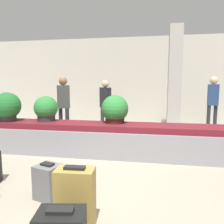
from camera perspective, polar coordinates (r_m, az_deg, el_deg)
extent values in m
plane|color=#9E937F|center=(3.34, -5.09, -19.39)|extent=(18.00, 18.00, 0.00)
cube|color=beige|center=(8.25, 4.56, 7.99)|extent=(18.00, 0.06, 3.20)
cube|color=gray|center=(4.71, 0.00, -7.79)|extent=(8.35, 0.83, 0.54)
cube|color=maroon|center=(4.63, 0.00, -3.82)|extent=(8.01, 0.67, 0.12)
cube|color=beige|center=(6.82, 16.02, 7.88)|extent=(0.37, 0.37, 3.20)
cube|color=black|center=(1.96, -13.41, -23.74)|extent=(0.23, 0.13, 0.03)
cube|color=#A3843D|center=(2.45, -9.54, -21.48)|extent=(0.41, 0.25, 0.64)
cube|color=black|center=(2.31, -9.72, -14.15)|extent=(0.22, 0.09, 0.03)
cube|color=slate|center=(3.12, -16.36, -17.06)|extent=(0.37, 0.35, 0.45)
cube|color=black|center=(3.04, -16.52, -12.95)|extent=(0.19, 0.14, 0.03)
cylinder|color=#2D2D2D|center=(5.47, -25.54, -1.16)|extent=(0.36, 0.36, 0.19)
sphere|color=#236B2D|center=(5.44, -25.69, 1.54)|extent=(0.60, 0.60, 0.60)
cylinder|color=#381914|center=(4.73, 0.75, -1.92)|extent=(0.41, 0.41, 0.15)
sphere|color=#2D7F38|center=(4.70, 0.75, 0.92)|extent=(0.58, 0.58, 0.58)
cylinder|color=#2D2D2D|center=(5.21, -16.78, -1.36)|extent=(0.40, 0.40, 0.15)
sphere|color=#2D7F38|center=(5.18, -16.87, 1.08)|extent=(0.54, 0.54, 0.54)
cylinder|color=#282833|center=(7.57, 23.86, -1.54)|extent=(0.11, 0.11, 0.83)
cylinder|color=#282833|center=(7.62, 25.32, -1.56)|extent=(0.11, 0.11, 0.83)
cube|color=navy|center=(7.52, 24.89, 4.08)|extent=(0.34, 0.23, 0.66)
sphere|color=beige|center=(7.52, 25.08, 7.52)|extent=(0.24, 0.24, 0.24)
cylinder|color=#282833|center=(6.50, -13.21, -2.54)|extent=(0.11, 0.11, 0.82)
cylinder|color=#282833|center=(6.42, -11.57, -2.61)|extent=(0.11, 0.11, 0.82)
cube|color=#474C47|center=(6.38, -12.58, 3.91)|extent=(0.36, 0.34, 0.65)
sphere|color=#936B4C|center=(6.37, -12.69, 7.89)|extent=(0.24, 0.24, 0.24)
cylinder|color=#282833|center=(6.92, -2.53, -1.93)|extent=(0.11, 0.11, 0.78)
cylinder|color=#282833|center=(6.88, -0.90, -1.97)|extent=(0.11, 0.11, 0.78)
cube|color=#232328|center=(6.82, -1.74, 3.84)|extent=(0.36, 0.28, 0.62)
sphere|color=beige|center=(6.81, -1.75, 7.39)|extent=(0.23, 0.23, 0.23)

